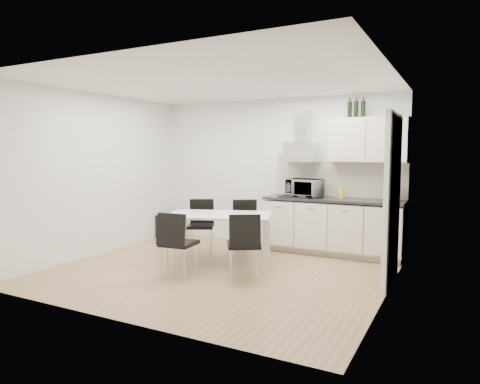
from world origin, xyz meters
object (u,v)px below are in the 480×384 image
object	(u,v)px
dining_table	(219,219)
chair_far_right	(246,227)
chair_near_right	(244,245)
chair_far_left	(201,227)
chair_near_left	(179,244)
guitar_amp	(168,225)
kitchenette	(336,204)
floor_speaker	(239,233)

from	to	relation	value
dining_table	chair_far_right	xyz separation A→B (m)	(0.08, 0.72, -0.24)
dining_table	chair_near_right	world-z (taller)	chair_near_right
chair_far_left	chair_far_right	distance (m)	0.75
chair_far_left	chair_near_left	distance (m)	1.34
dining_table	guitar_amp	bearing A→B (deg)	126.00
kitchenette	chair_far_right	size ratio (longest dim) A/B	2.86
kitchenette	dining_table	size ratio (longest dim) A/B	1.47
guitar_amp	chair_near_right	bearing A→B (deg)	-16.40
chair_near_left	kitchenette	bearing A→B (deg)	49.26
dining_table	chair_near_right	size ratio (longest dim) A/B	1.95
kitchenette	guitar_amp	size ratio (longest dim) A/B	4.36
chair_far_left	guitar_amp	bearing A→B (deg)	-59.44
kitchenette	floor_speaker	xyz separation A→B (m)	(-1.86, 0.17, -0.67)
kitchenette	chair_near_left	world-z (taller)	kitchenette
dining_table	guitar_amp	xyz separation A→B (m)	(-1.92, 1.30, -0.45)
dining_table	chair_near_left	distance (m)	0.86
dining_table	guitar_amp	world-z (taller)	dining_table
guitar_amp	floor_speaker	size ratio (longest dim) A/B	1.79
chair_near_left	chair_near_right	distance (m)	0.87
kitchenette	guitar_amp	world-z (taller)	kitchenette
chair_far_left	chair_near_right	world-z (taller)	same
chair_near_right	chair_near_left	bearing A→B (deg)	169.88
chair_far_right	floor_speaker	distance (m)	1.04
chair_near_left	chair_near_right	bearing A→B (deg)	15.71
chair_far_left	guitar_amp	distance (m)	1.58
chair_far_left	chair_near_right	distance (m)	1.58
kitchenette	chair_far_left	xyz separation A→B (m)	(-2.00, -0.94, -0.39)
chair_far_left	floor_speaker	bearing A→B (deg)	-123.16
guitar_amp	floor_speaker	distance (m)	1.47
chair_far_left	chair_near_left	size ratio (longest dim) A/B	1.00
chair_far_left	chair_near_left	world-z (taller)	same
kitchenette	chair_far_right	bearing A→B (deg)	-152.85
chair_near_right	chair_far_left	bearing A→B (deg)	111.71
chair_near_left	guitar_amp	bearing A→B (deg)	124.00
dining_table	chair_far_right	distance (m)	0.76
kitchenette	floor_speaker	world-z (taller)	kitchenette
chair_near_left	chair_far_left	bearing A→B (deg)	104.32
dining_table	chair_near_left	size ratio (longest dim) A/B	1.95
chair_far_right	chair_far_left	bearing A→B (deg)	-11.44
kitchenette	dining_table	bearing A→B (deg)	-134.93
guitar_amp	floor_speaker	world-z (taller)	guitar_amp
dining_table	chair_far_left	bearing A→B (deg)	124.22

